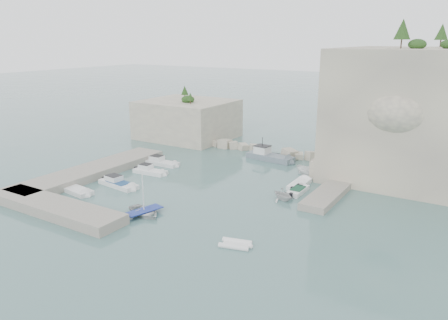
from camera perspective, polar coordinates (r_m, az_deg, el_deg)
The scene contains 21 objects.
ground at distance 52.65m, azimuth -3.48°, elevation -4.64°, with size 400.00×400.00×0.00m, color slate.
cliff_east at distance 64.12m, azimuth 26.53°, elevation 5.28°, with size 26.00×22.00×17.00m, color beige.
cliff_terrace at distance 62.57m, azimuth 16.13°, elevation -0.73°, with size 8.00×10.00×2.50m, color beige.
outcrop_west at distance 82.70m, azimuth -4.80°, elevation 5.33°, with size 16.00×14.00×7.00m, color beige.
quay_west at distance 62.78m, azimuth -16.79°, elevation -1.40°, with size 5.00×24.00×1.10m, color #9E9689.
quay_south at distance 50.81m, azimuth -21.21°, elevation -5.83°, with size 18.00×4.00×1.10m, color #9E9689.
ledge_east at distance 55.35m, azimuth 14.22°, elevation -3.64°, with size 3.00×16.00×0.80m, color #9E9689.
breakwater at distance 71.09m, azimuth 6.17°, elevation 1.28°, with size 28.00×3.00×1.40m, color beige.
motorboat_e at distance 56.19m, azimuth -18.50°, elevation -4.13°, with size 4.58×1.87×0.70m, color silver, non-canonical shape.
motorboat_a at distance 65.76m, azimuth -8.17°, elevation -0.61°, with size 6.13×1.82×1.40m, color silver, non-canonical shape.
motorboat_b at distance 61.73m, azimuth -9.60°, elevation -1.76°, with size 5.33×1.74×1.40m, color white, non-canonical shape.
motorboat_d at distance 57.32m, azimuth -13.60°, elevation -3.35°, with size 6.49×1.93×1.40m, color white, non-canonical shape.
rowboat at distance 47.82m, azimuth -10.37°, elevation -7.03°, with size 3.20×4.48×0.93m, color silver.
inflatable_dinghy at distance 40.44m, azimuth 1.50°, elevation -11.15°, with size 3.07×1.49×0.44m, color white, non-canonical shape.
tender_east_a at distance 51.64m, azimuth 7.66°, elevation -5.17°, with size 2.59×3.00×1.58m, color silver.
tender_east_b at distance 54.17m, azimuth 9.61°, elevation -4.25°, with size 4.44×1.51×0.70m, color white, non-canonical shape.
tender_east_c at distance 56.65m, azimuth 9.83°, elevation -3.36°, with size 5.32×1.72×0.70m, color white, non-canonical shape.
tender_east_d at distance 61.08m, azimuth 11.18°, elevation -2.02°, with size 1.49×3.96×1.53m, color white.
work_boat at distance 68.01m, azimuth 6.05°, elevation 0.01°, with size 8.26×2.44×2.20m, color slate, non-canonical shape.
rowboat_mast at distance 46.90m, azimuth -10.53°, elevation -4.14°, with size 0.10×0.10×4.20m, color white.
vegetation at distance 65.44m, azimuth 23.08°, elevation 14.18°, with size 53.48×13.88×13.40m.
Camera 1 is at (28.83, -40.11, 18.22)m, focal length 35.00 mm.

